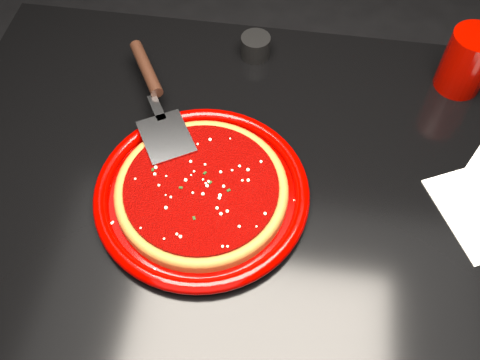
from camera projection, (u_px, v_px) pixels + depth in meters
The scene contains 11 objects.
floor at pixel (257, 328), 1.54m from camera, with size 4.00×4.00×0.01m, color black.
table at pixel (262, 274), 1.23m from camera, with size 1.20×0.80×0.75m, color black.
plate at pixel (202, 193), 0.89m from camera, with size 0.36×0.36×0.03m, color #780100.
pizza_crust at pixel (202, 191), 0.89m from camera, with size 0.29×0.29×0.01m, color brown.
pizza_crust_rim at pixel (201, 189), 0.88m from camera, with size 0.29×0.29×0.02m, color brown.
pizza_sauce at pixel (201, 187), 0.88m from camera, with size 0.26×0.26×0.01m, color #6C0201.
parmesan_dusting at pixel (201, 185), 0.87m from camera, with size 0.25×0.25×0.01m, color beige, non-canonical shape.
basil_flecks at pixel (201, 185), 0.87m from camera, with size 0.23×0.23×0.00m, color black, non-canonical shape.
pizza_server at pixel (156, 98), 0.97m from camera, with size 0.10×0.34×0.03m, color #B9BCC1, non-canonical shape.
cup at pixel (467, 61), 1.00m from camera, with size 0.09×0.09×0.12m, color #8C0400.
ramekin at pixel (256, 46), 1.07m from camera, with size 0.06×0.06×0.05m, color black.
Camera 1 is at (0.02, -0.50, 1.52)m, focal length 40.00 mm.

